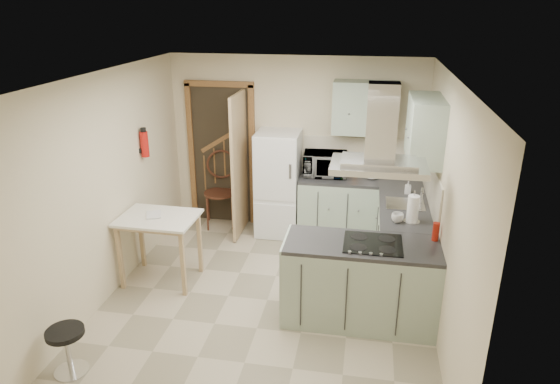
% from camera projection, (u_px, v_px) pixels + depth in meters
% --- Properties ---
extents(floor, '(4.20, 4.20, 0.00)m').
position_uv_depth(floor, '(267.00, 300.00, 5.66)').
color(floor, '#B2A58B').
rests_on(floor, ground).
extents(ceiling, '(4.20, 4.20, 0.00)m').
position_uv_depth(ceiling, '(265.00, 77.00, 4.77)').
color(ceiling, silver).
rests_on(ceiling, back_wall).
extents(back_wall, '(3.60, 0.00, 3.60)m').
position_uv_depth(back_wall, '(296.00, 145.00, 7.15)').
color(back_wall, beige).
rests_on(back_wall, floor).
extents(left_wall, '(0.00, 4.20, 4.20)m').
position_uv_depth(left_wall, '(107.00, 187.00, 5.51)').
color(left_wall, beige).
rests_on(left_wall, floor).
extents(right_wall, '(0.00, 4.20, 4.20)m').
position_uv_depth(right_wall, '(445.00, 210.00, 4.92)').
color(right_wall, beige).
rests_on(right_wall, floor).
extents(doorway, '(1.10, 0.12, 2.10)m').
position_uv_depth(doorway, '(222.00, 155.00, 7.37)').
color(doorway, brown).
rests_on(doorway, floor).
extents(fridge, '(0.60, 0.60, 1.50)m').
position_uv_depth(fridge, '(278.00, 184.00, 7.08)').
color(fridge, white).
rests_on(fridge, floor).
extents(counter_back, '(1.08, 0.60, 0.90)m').
position_uv_depth(counter_back, '(338.00, 207.00, 7.05)').
color(counter_back, '#9EB2A0').
rests_on(counter_back, floor).
extents(counter_right, '(0.60, 1.95, 0.90)m').
position_uv_depth(counter_right, '(401.00, 232.00, 6.29)').
color(counter_right, '#9EB2A0').
rests_on(counter_right, floor).
extents(splashback, '(1.68, 0.02, 0.50)m').
position_uv_depth(splashback, '(363.00, 155.00, 7.02)').
color(splashback, beige).
rests_on(splashback, counter_back).
extents(wall_cabinet_back, '(0.85, 0.35, 0.70)m').
position_uv_depth(wall_cabinet_back, '(365.00, 108.00, 6.62)').
color(wall_cabinet_back, '#9EB2A0').
rests_on(wall_cabinet_back, back_wall).
extents(wall_cabinet_right, '(0.35, 0.90, 0.70)m').
position_uv_depth(wall_cabinet_right, '(425.00, 129.00, 5.52)').
color(wall_cabinet_right, '#9EB2A0').
rests_on(wall_cabinet_right, right_wall).
extents(peninsula, '(1.55, 0.65, 0.90)m').
position_uv_depth(peninsula, '(360.00, 282.00, 5.17)').
color(peninsula, '#9EB2A0').
rests_on(peninsula, floor).
extents(hob, '(0.58, 0.50, 0.01)m').
position_uv_depth(hob, '(373.00, 244.00, 4.99)').
color(hob, black).
rests_on(hob, peninsula).
extents(extractor_hood, '(0.90, 0.55, 0.10)m').
position_uv_depth(extractor_hood, '(379.00, 166.00, 4.70)').
color(extractor_hood, silver).
rests_on(extractor_hood, ceiling).
extents(sink, '(0.45, 0.40, 0.01)m').
position_uv_depth(sink, '(405.00, 204.00, 5.97)').
color(sink, silver).
rests_on(sink, counter_right).
extents(fire_extinguisher, '(0.10, 0.10, 0.32)m').
position_uv_depth(fire_extinguisher, '(145.00, 144.00, 6.24)').
color(fire_extinguisher, '#B2140F').
rests_on(fire_extinguisher, left_wall).
extents(drop_leaf_table, '(0.90, 0.69, 0.83)m').
position_uv_depth(drop_leaf_table, '(161.00, 249.00, 5.94)').
color(drop_leaf_table, tan).
rests_on(drop_leaf_table, floor).
extents(bentwood_chair, '(0.56, 0.56, 1.03)m').
position_uv_depth(bentwood_chair, '(219.00, 193.00, 7.39)').
color(bentwood_chair, '#483018').
rests_on(bentwood_chair, floor).
extents(stool, '(0.42, 0.42, 0.45)m').
position_uv_depth(stool, '(68.00, 351.00, 4.50)').
color(stool, black).
rests_on(stool, floor).
extents(microwave, '(0.61, 0.43, 0.33)m').
position_uv_depth(microwave, '(325.00, 164.00, 6.91)').
color(microwave, black).
rests_on(microwave, counter_back).
extents(kettle, '(0.23, 0.23, 0.25)m').
position_uv_depth(kettle, '(372.00, 170.00, 6.80)').
color(kettle, white).
rests_on(kettle, counter_back).
extents(cereal_box, '(0.08, 0.18, 0.27)m').
position_uv_depth(cereal_box, '(355.00, 165.00, 6.95)').
color(cereal_box, orange).
rests_on(cereal_box, counter_back).
extents(soap_bottle, '(0.08, 0.08, 0.16)m').
position_uv_depth(soap_bottle, '(408.00, 187.00, 6.28)').
color(soap_bottle, silver).
rests_on(soap_bottle, counter_right).
extents(paper_towel, '(0.14, 0.14, 0.32)m').
position_uv_depth(paper_towel, '(413.00, 209.00, 5.44)').
color(paper_towel, white).
rests_on(paper_towel, counter_right).
extents(cup, '(0.13, 0.13, 0.10)m').
position_uv_depth(cup, '(398.00, 218.00, 5.47)').
color(cup, silver).
rests_on(cup, counter_right).
extents(red_bottle, '(0.07, 0.07, 0.19)m').
position_uv_depth(red_bottle, '(436.00, 232.00, 5.04)').
color(red_bottle, '#A71C0E').
rests_on(red_bottle, peninsula).
extents(book, '(0.25, 0.28, 0.10)m').
position_uv_depth(book, '(146.00, 212.00, 5.78)').
color(book, '#9A3345').
rests_on(book, drop_leaf_table).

